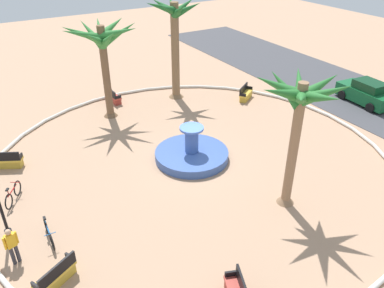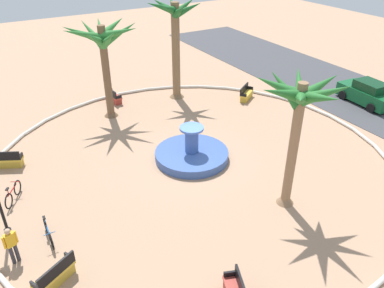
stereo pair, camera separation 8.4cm
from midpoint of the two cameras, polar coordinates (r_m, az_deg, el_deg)
ground_plane at (r=20.46m, az=0.14°, el=-2.51°), size 80.00×80.00×0.00m
plaza_curb at (r=20.41m, az=0.14°, el=-2.28°), size 21.12×21.12×0.20m
street_asphalt at (r=30.04m, az=25.72°, el=5.55°), size 48.00×8.00×0.03m
fountain at (r=20.50m, az=0.07°, el=-1.50°), size 3.94×3.94×1.92m
palm_tree_near_fountain at (r=24.17m, az=-13.10°, el=14.37°), size 4.49×4.60×6.13m
palm_tree_by_curb at (r=26.62m, az=-2.48°, el=16.75°), size 3.71×3.75×6.89m
palm_tree_mid_plaza at (r=15.66m, az=15.83°, el=5.32°), size 3.71×3.82×6.06m
bench_west at (r=27.89m, az=8.18°, el=7.30°), size 1.31×1.60×1.00m
bench_north at (r=14.91m, az=-19.65°, el=-18.11°), size 1.20×1.64×1.00m
bench_southeast at (r=21.99m, az=-25.82°, el=-2.30°), size 1.17×1.65×1.00m
bench_southwest at (r=27.76m, az=-11.51°, el=6.88°), size 1.64×0.64×1.00m
bicycle_red_frame at (r=16.56m, az=-20.52°, el=-12.34°), size 1.72×0.44×0.94m
bicycle_by_lamppost at (r=19.26m, az=-25.06°, el=-6.77°), size 1.53×0.90×0.94m
person_cyclist_helmet at (r=15.82m, az=-25.26°, el=-13.35°), size 0.29×0.51×1.62m
parked_car_leftmost at (r=29.39m, az=24.78°, el=6.90°), size 4.09×2.09×1.67m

